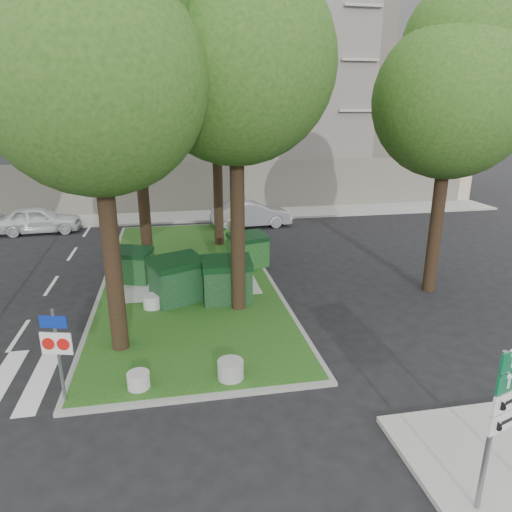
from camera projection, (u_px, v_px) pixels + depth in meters
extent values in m
plane|color=black|center=(180.00, 400.00, 10.21)|extent=(120.00, 120.00, 0.00)
cube|color=#174F16|center=(187.00, 275.00, 17.77)|extent=(6.00, 16.00, 0.12)
cube|color=gray|center=(187.00, 276.00, 17.77)|extent=(6.30, 16.30, 0.10)
cube|color=#999993|center=(171.00, 217.00, 27.51)|extent=(42.00, 3.00, 0.12)
cube|color=silver|center=(21.00, 380.00, 10.95)|extent=(5.00, 3.00, 0.01)
cube|color=tan|center=(164.00, 84.00, 32.12)|extent=(41.00, 12.00, 16.00)
cylinder|color=black|center=(110.00, 241.00, 11.35)|extent=(0.44, 0.44, 6.16)
sphere|color=#234D14|center=(94.00, 81.00, 10.21)|extent=(5.20, 5.20, 5.20)
cylinder|color=black|center=(237.00, 209.00, 13.75)|extent=(0.44, 0.44, 6.72)
sphere|color=#234D14|center=(236.00, 63.00, 12.51)|extent=(5.60, 5.60, 5.60)
cylinder|color=black|center=(144.00, 199.00, 17.57)|extent=(0.44, 0.44, 5.88)
sphere|color=#234D14|center=(136.00, 101.00, 16.48)|extent=(4.80, 4.80, 4.80)
sphere|color=#234D14|center=(141.00, 52.00, 16.21)|extent=(3.60, 3.60, 3.60)
cylinder|color=black|center=(218.00, 172.00, 20.77)|extent=(0.44, 0.44, 7.00)
sphere|color=#234D14|center=(215.00, 72.00, 19.48)|extent=(5.80, 5.80, 5.80)
sphere|color=#234D14|center=(220.00, 22.00, 19.11)|extent=(4.35, 4.35, 4.35)
cylinder|color=black|center=(438.00, 210.00, 15.58)|extent=(0.44, 0.44, 5.88)
sphere|color=#234D14|center=(451.00, 100.00, 14.50)|extent=(5.00, 5.00, 5.00)
sphere|color=#234D14|center=(463.00, 43.00, 14.23)|extent=(3.75, 3.75, 3.75)
cube|color=#103D15|center=(133.00, 268.00, 16.84)|extent=(1.57, 1.31, 1.05)
cube|color=black|center=(131.00, 252.00, 16.66)|extent=(1.63, 1.39, 0.30)
cube|color=#0F3619|center=(178.00, 283.00, 15.07)|extent=(1.91, 1.66, 1.26)
cube|color=black|center=(177.00, 262.00, 14.84)|extent=(1.99, 1.75, 0.36)
cube|color=black|center=(227.00, 283.00, 15.08)|extent=(1.58, 1.08, 1.23)
cube|color=black|center=(227.00, 263.00, 14.86)|extent=(1.63, 1.16, 0.35)
cube|color=#174916|center=(248.00, 253.00, 18.50)|extent=(1.66, 1.34, 1.14)
cube|color=black|center=(248.00, 237.00, 18.30)|extent=(1.73, 1.42, 0.33)
cylinder|color=#ABABA6|center=(139.00, 380.00, 10.42)|extent=(0.52, 0.52, 0.37)
cylinder|color=#959691|center=(231.00, 369.00, 10.79)|extent=(0.62, 0.62, 0.44)
cylinder|color=#AFAFA9|center=(153.00, 301.00, 14.66)|extent=(0.59, 0.59, 0.42)
cylinder|color=gold|center=(236.00, 227.00, 23.25)|extent=(0.45, 0.45, 0.79)
cylinder|color=slate|center=(59.00, 358.00, 9.75)|extent=(0.09, 0.09, 2.27)
cube|color=navy|center=(54.00, 321.00, 9.49)|extent=(0.58, 0.19, 0.27)
cube|color=white|center=(57.00, 343.00, 9.64)|extent=(0.67, 0.21, 0.50)
cylinder|color=red|center=(49.00, 343.00, 9.61)|extent=(0.27, 0.10, 0.27)
cylinder|color=red|center=(65.00, 342.00, 9.67)|extent=(0.27, 0.10, 0.27)
cylinder|color=slate|center=(490.00, 434.00, 6.88)|extent=(0.11, 0.11, 2.81)
imported|color=silver|center=(39.00, 220.00, 24.01)|extent=(4.27, 1.92, 1.42)
imported|color=#9A9BA1|center=(251.00, 214.00, 25.27)|extent=(4.51, 1.89, 1.45)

